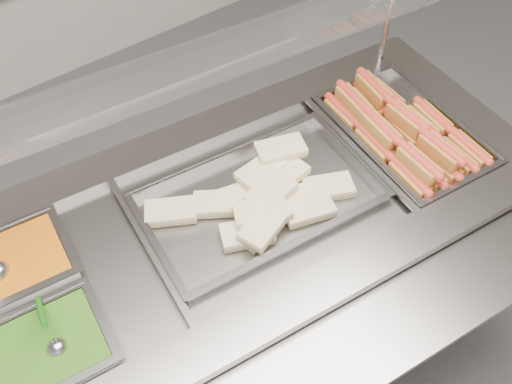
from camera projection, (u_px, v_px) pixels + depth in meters
steam_counter at (244, 282)px, 1.99m from camera, size 1.92×1.03×0.88m
tray_rail at (342, 350)px, 1.41m from camera, size 1.78×0.57×0.05m
sneeze_guard at (199, 64)px, 1.50m from camera, size 1.63×0.48×0.43m
pan_hotdogs at (402, 138)px, 1.88m from camera, size 0.39×0.57×0.10m
pan_wraps at (259, 201)px, 1.69m from camera, size 0.71×0.47×0.07m
pan_beans at (16, 270)px, 1.55m from camera, size 0.32×0.27×0.10m
pan_peas at (48, 354)px, 1.40m from camera, size 0.32×0.27×0.10m
hotdogs_in_buns at (401, 131)px, 1.84m from camera, size 0.33×0.53×0.11m
tortilla_wraps at (264, 200)px, 1.65m from camera, size 0.59×0.37×0.09m
serving_spoon at (55, 342)px, 1.37m from camera, size 0.05×0.18×0.13m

